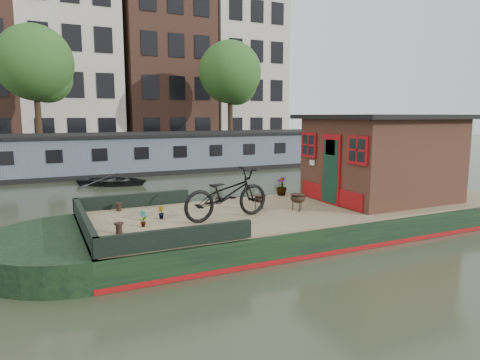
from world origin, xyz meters
name	(u,v)px	position (x,y,z in m)	size (l,w,h in m)	color
ground	(316,229)	(0.00, 0.00, 0.00)	(120.00, 120.00, 0.00)	#2A311F
houseboat_hull	(274,224)	(-1.33, 0.00, 0.27)	(14.01, 4.02, 0.60)	black
houseboat_deck	(317,206)	(0.00, 0.00, 0.62)	(11.80, 3.80, 0.05)	#97885D
bow_bulwark	(126,218)	(-5.07, 0.00, 0.82)	(3.00, 4.00, 0.35)	black
cabin	(381,157)	(2.19, 0.00, 1.88)	(4.00, 3.50, 2.42)	black
bicycle	(227,194)	(-2.80, -0.31, 1.23)	(0.77, 2.22, 1.16)	black
potted_plant_a	(143,218)	(-4.74, -0.22, 0.84)	(0.20, 0.13, 0.37)	#A2582E
potted_plant_b	(161,213)	(-4.19, 0.34, 0.79)	(0.16, 0.13, 0.29)	maroon
potted_plant_d	(281,186)	(-0.09, 1.70, 0.93)	(0.32, 0.32, 0.57)	brown
brazier_front	(298,202)	(-0.83, -0.32, 0.87)	(0.40, 0.40, 0.43)	black
brazier_rear	(260,203)	(-1.66, 0.17, 0.84)	(0.35, 0.35, 0.38)	black
bollard_port	(119,207)	(-4.94, 1.61, 0.75)	(0.18, 0.18, 0.21)	black
bollard_stbd	(119,228)	(-5.31, -0.54, 0.76)	(0.20, 0.20, 0.22)	black
dinghy	(113,178)	(-3.74, 10.09, 0.32)	(2.21, 3.09, 0.64)	black
far_houseboat	(169,153)	(0.00, 14.00, 0.97)	(20.40, 4.40, 2.11)	#4B5865
quay	(143,153)	(0.00, 20.50, 0.45)	(60.00, 6.00, 0.90)	#47443F
townhouse_row	(123,56)	(0.15, 27.50, 7.90)	(27.25, 8.00, 16.50)	brown
tree_left	(37,67)	(-6.36, 19.07, 5.89)	(4.40, 4.40, 7.40)	#332316
tree_right	(232,75)	(6.14, 19.07, 5.89)	(4.40, 4.40, 7.40)	#332316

